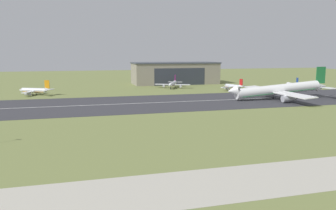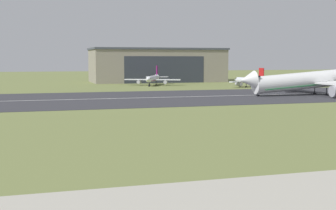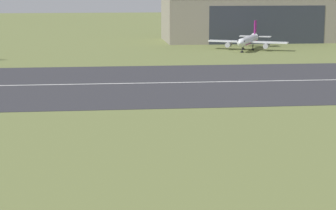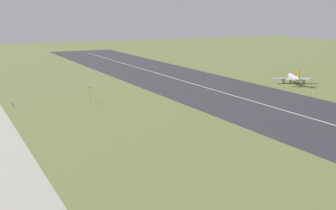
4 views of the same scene
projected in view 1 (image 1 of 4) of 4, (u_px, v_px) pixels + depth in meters
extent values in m
plane|color=olive|center=(82.00, 140.00, 88.30)|extent=(745.71, 745.71, 0.00)
cube|color=#333338|center=(81.00, 106.00, 146.40)|extent=(505.71, 54.67, 0.06)
cube|color=silver|center=(81.00, 106.00, 146.40)|extent=(455.14, 0.70, 0.01)
cube|color=#B2AD9E|center=(84.00, 199.00, 52.51)|extent=(379.29, 15.55, 0.05)
cube|color=gray|center=(175.00, 74.00, 252.61)|extent=(64.34, 26.34, 15.59)
cube|color=#424751|center=(175.00, 63.00, 251.33)|extent=(65.34, 27.34, 0.90)
cube|color=#2D333D|center=(180.00, 77.00, 240.24)|extent=(38.60, 0.12, 12.47)
cylinder|color=white|center=(278.00, 90.00, 166.46)|extent=(46.50, 5.32, 8.43)
cone|color=white|center=(232.00, 91.00, 160.03)|extent=(5.00, 5.16, 5.46)
cone|color=white|center=(321.00, 86.00, 172.93)|extent=(6.50, 4.65, 5.06)
cube|color=black|center=(237.00, 89.00, 160.51)|extent=(1.15, 4.38, 0.52)
cube|color=#1E7238|center=(278.00, 92.00, 166.68)|extent=(41.54, 5.05, 3.16)
cube|color=white|center=(261.00, 88.00, 180.43)|extent=(6.95, 24.36, 0.89)
cylinder|color=#A8A8B2|center=(260.00, 92.00, 178.52)|extent=(6.91, 3.22, 3.66)
cube|color=white|center=(294.00, 95.00, 152.29)|extent=(6.95, 24.36, 0.89)
cylinder|color=#A8A8B2|center=(289.00, 98.00, 154.09)|extent=(6.91, 3.22, 3.66)
cube|color=#1E7238|center=(321.00, 75.00, 171.76)|extent=(5.60, 0.30, 8.74)
cube|color=white|center=(312.00, 86.00, 179.04)|extent=(4.93, 7.89, 0.24)
cube|color=white|center=(329.00, 88.00, 166.61)|extent=(4.93, 7.89, 0.24)
cylinder|color=black|center=(238.00, 98.00, 161.50)|extent=(0.24, 0.24, 2.37)
cylinder|color=black|center=(238.00, 100.00, 161.65)|extent=(0.84, 0.84, 0.44)
cylinder|color=black|center=(273.00, 96.00, 169.88)|extent=(0.24, 0.24, 2.37)
cylinder|color=black|center=(273.00, 98.00, 170.03)|extent=(0.84, 0.84, 0.44)
cylinder|color=black|center=(280.00, 98.00, 163.99)|extent=(0.24, 0.24, 2.37)
cylinder|color=black|center=(280.00, 100.00, 164.14)|extent=(0.84, 0.84, 0.44)
cylinder|color=silver|center=(173.00, 84.00, 220.70)|extent=(10.09, 17.53, 2.43)
cone|color=silver|center=(170.00, 85.00, 210.77)|extent=(3.14, 3.03, 2.43)
cone|color=silver|center=(175.00, 82.00, 230.92)|extent=(3.24, 3.58, 2.19)
cube|color=black|center=(170.00, 84.00, 211.86)|extent=(2.34, 1.89, 0.44)
cube|color=#991E7A|center=(173.00, 85.00, 220.81)|extent=(9.19, 15.83, 0.20)
cube|color=silver|center=(163.00, 84.00, 221.60)|extent=(10.87, 7.16, 0.40)
cylinder|color=#A8A8B2|center=(164.00, 86.00, 221.06)|extent=(2.73, 3.50, 1.51)
cube|color=silver|center=(182.00, 85.00, 219.22)|extent=(10.87, 7.16, 0.40)
cylinder|color=#A8A8B2|center=(181.00, 86.00, 218.99)|extent=(2.73, 3.50, 1.51)
cube|color=#991E7A|center=(175.00, 78.00, 230.06)|extent=(1.40, 2.51, 4.14)
cube|color=silver|center=(171.00, 82.00, 231.46)|extent=(4.36, 3.70, 0.24)
cube|color=silver|center=(180.00, 82.00, 230.34)|extent=(4.36, 3.70, 0.24)
cylinder|color=black|center=(171.00, 88.00, 213.32)|extent=(0.24, 0.24, 1.70)
cylinder|color=black|center=(171.00, 89.00, 213.41)|extent=(0.84, 0.84, 0.44)
cylinder|color=black|center=(171.00, 87.00, 221.42)|extent=(0.24, 0.24, 1.70)
cylinder|color=black|center=(171.00, 88.00, 221.52)|extent=(0.84, 0.84, 0.44)
cylinder|color=black|center=(175.00, 87.00, 220.89)|extent=(0.24, 0.24, 1.70)
cylinder|color=black|center=(175.00, 88.00, 220.99)|extent=(0.84, 0.84, 0.44)
cylinder|color=silver|center=(233.00, 86.00, 206.44)|extent=(5.86, 12.13, 2.28)
cone|color=silver|center=(225.00, 85.00, 212.27)|extent=(2.80, 2.65, 2.28)
cone|color=silver|center=(241.00, 86.00, 200.26)|extent=(2.79, 3.24, 2.05)
cube|color=black|center=(226.00, 85.00, 211.26)|extent=(2.18, 1.64, 0.44)
cube|color=red|center=(233.00, 87.00, 206.54)|extent=(5.38, 10.96, 0.20)
cube|color=silver|center=(238.00, 86.00, 209.46)|extent=(8.23, 4.37, 0.40)
cylinder|color=#A8A8B2|center=(237.00, 88.00, 209.60)|extent=(2.26, 3.26, 1.41)
cube|color=silver|center=(227.00, 87.00, 203.94)|extent=(8.23, 4.37, 0.40)
cylinder|color=#A8A8B2|center=(227.00, 89.00, 204.77)|extent=(2.26, 3.26, 1.41)
cube|color=red|center=(241.00, 82.00, 200.19)|extent=(1.03, 2.45, 3.88)
cube|color=silver|center=(245.00, 86.00, 201.83)|extent=(3.99, 3.14, 0.24)
cube|color=silver|center=(238.00, 87.00, 198.73)|extent=(3.99, 3.14, 0.24)
cylinder|color=black|center=(228.00, 89.00, 210.73)|extent=(0.24, 0.24, 1.58)
cylinder|color=black|center=(228.00, 89.00, 210.81)|extent=(0.84, 0.84, 0.44)
cylinder|color=black|center=(235.00, 89.00, 207.26)|extent=(0.24, 0.24, 1.58)
cylinder|color=black|center=(235.00, 90.00, 207.35)|extent=(0.84, 0.84, 0.44)
cylinder|color=black|center=(232.00, 89.00, 205.79)|extent=(0.24, 0.24, 1.58)
cylinder|color=black|center=(231.00, 90.00, 205.88)|extent=(0.84, 0.84, 0.44)
cylinder|color=white|center=(292.00, 85.00, 214.77)|extent=(5.64, 14.17, 2.38)
cone|color=white|center=(287.00, 84.00, 222.74)|extent=(2.82, 2.65, 2.38)
cone|color=white|center=(297.00, 85.00, 206.38)|extent=(2.76, 3.29, 2.14)
cube|color=black|center=(288.00, 83.00, 221.50)|extent=(2.23, 1.55, 0.44)
cube|color=navy|center=(292.00, 86.00, 214.87)|extent=(5.19, 12.78, 0.20)
cube|color=white|center=(300.00, 85.00, 215.24)|extent=(9.17, 4.33, 0.40)
cylinder|color=#A8A8B2|center=(299.00, 87.00, 215.83)|extent=(2.17, 3.36, 1.48)
cube|color=white|center=(283.00, 85.00, 214.99)|extent=(9.17, 4.33, 0.40)
cylinder|color=#A8A8B2|center=(284.00, 87.00, 215.61)|extent=(2.17, 3.36, 1.48)
cube|color=navy|center=(297.00, 81.00, 206.37)|extent=(0.89, 2.58, 4.05)
cube|color=white|center=(302.00, 85.00, 206.49)|extent=(4.08, 3.07, 0.24)
cube|color=white|center=(293.00, 85.00, 206.35)|extent=(4.08, 3.07, 0.24)
cylinder|color=black|center=(288.00, 87.00, 220.81)|extent=(0.24, 0.24, 1.60)
cylinder|color=black|center=(288.00, 88.00, 220.90)|extent=(0.84, 0.84, 0.44)
cylinder|color=black|center=(294.00, 88.00, 214.90)|extent=(0.24, 0.24, 1.60)
cylinder|color=black|center=(294.00, 89.00, 214.99)|extent=(0.84, 0.84, 0.44)
cylinder|color=black|center=(290.00, 88.00, 214.83)|extent=(0.24, 0.24, 1.60)
cylinder|color=black|center=(290.00, 89.00, 214.92)|extent=(0.84, 0.84, 0.44)
cylinder|color=silver|center=(34.00, 90.00, 182.86)|extent=(13.87, 8.63, 2.62)
cone|color=silver|center=(21.00, 90.00, 184.46)|extent=(3.28, 3.40, 2.62)
cone|color=silver|center=(48.00, 90.00, 181.12)|extent=(3.87, 3.51, 2.36)
cube|color=black|center=(23.00, 89.00, 184.13)|extent=(1.97, 2.49, 0.44)
cube|color=orange|center=(34.00, 92.00, 182.98)|extent=(12.54, 7.89, 0.20)
cube|color=silver|center=(39.00, 90.00, 188.30)|extent=(5.81, 8.52, 0.40)
cylinder|color=#A8A8B2|center=(38.00, 92.00, 187.91)|extent=(3.78, 2.97, 1.63)
cube|color=silver|center=(28.00, 92.00, 177.68)|extent=(5.81, 8.52, 0.40)
cylinder|color=#A8A8B2|center=(28.00, 94.00, 178.58)|extent=(3.78, 2.97, 1.63)
cube|color=orange|center=(47.00, 84.00, 180.74)|extent=(2.68, 1.52, 4.46)
cube|color=silver|center=(51.00, 89.00, 184.36)|extent=(4.02, 4.70, 0.24)
cube|color=silver|center=(45.00, 91.00, 177.93)|extent=(4.02, 4.70, 0.24)
cylinder|color=black|center=(25.00, 94.00, 184.32)|extent=(0.24, 0.24, 1.46)
cylinder|color=black|center=(25.00, 95.00, 184.40)|extent=(0.84, 0.84, 0.44)
cylinder|color=black|center=(36.00, 94.00, 184.67)|extent=(0.24, 0.24, 1.46)
cylinder|color=black|center=(36.00, 94.00, 184.75)|extent=(0.84, 0.84, 0.44)
cylinder|color=black|center=(33.00, 94.00, 181.62)|extent=(0.24, 0.24, 1.46)
cylinder|color=black|center=(33.00, 95.00, 181.70)|extent=(0.84, 0.84, 0.44)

